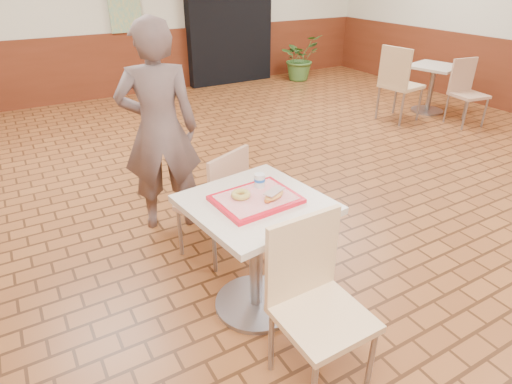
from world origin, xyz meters
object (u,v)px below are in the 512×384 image
chair_second_left (398,80)px  paper_cup (260,180)px  main_table (256,238)px  chair_main_front (314,297)px  ring_donut (241,195)px  chair_main_back (218,200)px  serving_tray (256,199)px  second_table (432,81)px  customer (159,130)px  long_john_donut (274,195)px  chair_second_front (466,88)px  potted_plant (300,58)px

chair_second_left → paper_cup: bearing=114.4°
paper_cup → main_table: bearing=-129.5°
chair_main_front → ring_donut: bearing=96.5°
chair_main_back → serving_tray: chair_main_back is taller
paper_cup → second_table: bearing=27.4°
paper_cup → chair_second_left: bearing=31.8°
customer → serving_tray: size_ratio=3.68×
ring_donut → second_table: ring_donut is taller
main_table → second_table: bearing=28.0°
long_john_donut → second_table: (4.25, 2.37, -0.37)m
main_table → paper_cup: (0.08, 0.10, 0.32)m
chair_main_front → long_john_donut: (0.08, 0.51, 0.31)m
long_john_donut → paper_cup: 0.17m
main_table → paper_cup: 0.35m
serving_tray → second_table: 4.92m
serving_tray → chair_main_back: bearing=86.1°
customer → chair_second_left: size_ratio=1.64×
long_john_donut → main_table: bearing=140.5°
main_table → paper_cup: bearing=50.5°
chair_second_front → ring_donut: bearing=-149.5°
chair_second_front → potted_plant: chair_second_front is taller
main_table → customer: customer is taller
potted_plant → chair_second_left: bearing=-95.7°
chair_main_front → long_john_donut: bearing=80.8°
chair_main_back → long_john_donut: bearing=70.2°
customer → ring_donut: size_ratio=15.04×
chair_main_front → chair_second_front: bearing=27.5°
main_table → serving_tray: 0.27m
serving_tray → potted_plant: (3.82, 4.93, -0.38)m
chair_second_left → chair_second_front: 0.91m
chair_second_left → potted_plant: (0.27, 2.68, -0.16)m
long_john_donut → paper_cup: bearing=87.9°
chair_main_front → chair_main_back: 1.18m
chair_main_back → serving_tray: size_ratio=1.91×
chair_main_back → serving_tray: 0.68m
main_table → potted_plant: bearing=52.2°
ring_donut → long_john_donut: long_john_donut is taller
chair_main_back → ring_donut: size_ratio=7.79×
customer → serving_tray: customer is taller
potted_plant → second_table: bearing=-79.0°
paper_cup → chair_second_left: chair_second_left is taller
chair_main_back → paper_cup: bearing=71.9°
customer → second_table: customer is taller
chair_second_left → chair_second_front: (0.73, -0.53, -0.09)m
paper_cup → chair_second_front: (4.20, 1.62, -0.36)m
customer → ring_donut: bearing=110.3°
main_table → chair_second_left: (3.55, 2.25, 0.05)m
main_table → chair_main_back: bearing=86.1°
chair_second_front → chair_main_front: bearing=-142.4°
chair_main_back → chair_second_left: size_ratio=0.85×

